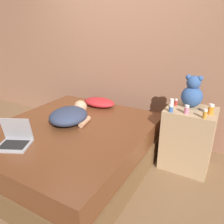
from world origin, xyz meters
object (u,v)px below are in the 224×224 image
(person_lying, at_px, (70,115))
(bottle_red, at_px, (176,102))
(bottle_white, at_px, (172,103))
(laptop, at_px, (15,139))
(teddy_bear, at_px, (192,93))
(bottle_pink, at_px, (187,110))
(bottle_blue, at_px, (171,109))
(bottle_orange, at_px, (211,109))
(bottle_amber, at_px, (205,114))
(pillow, at_px, (99,102))

(person_lying, bearing_deg, bottle_red, 17.62)
(bottle_white, bearing_deg, laptop, -133.91)
(person_lying, xyz_separation_m, bottle_red, (1.06, 0.59, 0.16))
(teddy_bear, distance_m, bottle_red, 0.20)
(person_lying, xyz_separation_m, bottle_pink, (1.21, 0.40, 0.16))
(person_lying, relative_size, bottle_blue, 9.10)
(bottle_red, xyz_separation_m, bottle_white, (-0.03, -0.07, 0.01))
(bottle_orange, bearing_deg, teddy_bear, 148.37)
(bottle_red, height_order, bottle_amber, bottle_amber)
(bottle_blue, relative_size, bottle_amber, 0.78)
(bottle_blue, bearing_deg, bottle_pink, 11.24)
(person_lying, height_order, bottle_red, bottle_red)
(person_lying, relative_size, laptop, 1.84)
(person_lying, distance_m, bottle_white, 1.16)
(teddy_bear, xyz_separation_m, bottle_orange, (0.22, -0.14, -0.10))
(laptop, xyz_separation_m, bottle_orange, (1.55, 1.17, 0.20))
(laptop, bearing_deg, bottle_red, 21.07)
(bottle_white, xyz_separation_m, bottle_pink, (0.19, -0.12, -0.00))
(laptop, bearing_deg, pillow, 58.33)
(pillow, xyz_separation_m, bottle_red, (1.05, -0.02, 0.19))
(bottle_red, relative_size, bottle_white, 0.82)
(pillow, distance_m, teddy_bear, 1.24)
(person_lying, distance_m, bottle_red, 1.22)
(teddy_bear, relative_size, bottle_red, 4.58)
(bottle_red, xyz_separation_m, bottle_pink, (0.16, -0.19, 0.01))
(pillow, distance_m, bottle_pink, 1.24)
(pillow, bearing_deg, bottle_red, -1.01)
(bottle_white, xyz_separation_m, bottle_amber, (0.37, -0.16, -0.00))
(bottle_blue, height_order, bottle_white, bottle_white)
(bottle_pink, bearing_deg, bottle_white, 147.33)
(bottle_red, bearing_deg, pillow, 178.99)
(teddy_bear, relative_size, bottle_white, 3.75)
(laptop, xyz_separation_m, bottle_white, (1.14, 1.19, 0.19))
(bottle_red, relative_size, bottle_blue, 1.06)
(laptop, bearing_deg, teddy_bear, 18.58)
(bottle_pink, bearing_deg, pillow, 170.01)
(bottle_red, xyz_separation_m, bottle_amber, (0.34, -0.23, 0.01))
(pillow, height_order, laptop, laptop)
(teddy_bear, bearing_deg, laptop, -135.45)
(pillow, height_order, bottle_red, bottle_red)
(pillow, relative_size, teddy_bear, 1.27)
(bottle_red, bearing_deg, teddy_bear, 16.75)
(pillow, distance_m, bottle_white, 1.04)
(laptop, height_order, bottle_pink, bottle_pink)
(bottle_blue, relative_size, bottle_white, 0.77)
(bottle_orange, bearing_deg, bottle_white, 177.42)
(person_lying, bearing_deg, bottle_pink, 6.51)
(laptop, height_order, teddy_bear, teddy_bear)
(pillow, relative_size, bottle_pink, 4.97)
(teddy_bear, relative_size, bottle_pink, 3.90)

